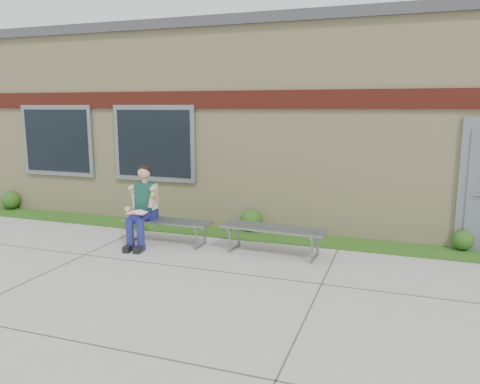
% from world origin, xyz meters
% --- Properties ---
extents(ground, '(80.00, 80.00, 0.00)m').
position_xyz_m(ground, '(0.00, 0.00, 0.00)').
color(ground, '#9E9E99').
rests_on(ground, ground).
extents(grass_strip, '(16.00, 0.80, 0.02)m').
position_xyz_m(grass_strip, '(0.00, 2.60, 0.01)').
color(grass_strip, '#215416').
rests_on(grass_strip, ground).
extents(school_building, '(16.20, 6.22, 4.20)m').
position_xyz_m(school_building, '(-0.00, 5.99, 2.10)').
color(school_building, beige).
rests_on(school_building, ground).
extents(bench_left, '(1.66, 0.48, 0.43)m').
position_xyz_m(bench_left, '(-2.01, 1.61, 0.33)').
color(bench_left, slate).
rests_on(bench_left, ground).
extents(bench_right, '(1.82, 0.61, 0.47)m').
position_xyz_m(bench_right, '(-0.01, 1.61, 0.36)').
color(bench_right, slate).
rests_on(bench_right, ground).
extents(girl, '(0.57, 0.93, 1.44)m').
position_xyz_m(girl, '(-2.39, 1.39, 0.73)').
color(girl, navy).
rests_on(girl, ground).
extents(shrub_west, '(0.44, 0.44, 0.44)m').
position_xyz_m(shrub_west, '(-6.92, 2.85, 0.24)').
color(shrub_west, '#215416').
rests_on(shrub_west, grass_strip).
extents(shrub_mid, '(0.43, 0.43, 0.43)m').
position_xyz_m(shrub_mid, '(-0.81, 2.85, 0.24)').
color(shrub_mid, '#215416').
rests_on(shrub_mid, grass_strip).
extents(shrub_east, '(0.35, 0.35, 0.35)m').
position_xyz_m(shrub_east, '(3.05, 2.85, 0.19)').
color(shrub_east, '#215416').
rests_on(shrub_east, grass_strip).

